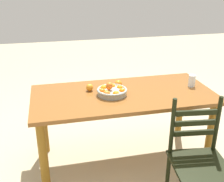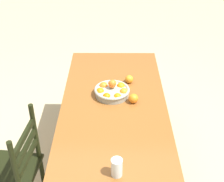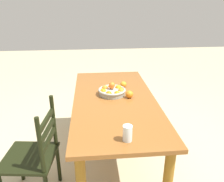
{
  "view_description": "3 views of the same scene",
  "coord_description": "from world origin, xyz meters",
  "px_view_note": "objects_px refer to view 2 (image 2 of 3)",
  "views": [
    {
      "loc": [
        0.68,
        2.44,
        1.86
      ],
      "look_at": [
        0.12,
        0.02,
        0.82
      ],
      "focal_mm": 44.88,
      "sensor_mm": 36.0,
      "label": 1
    },
    {
      "loc": [
        -2.07,
        0.01,
        2.27
      ],
      "look_at": [
        0.12,
        0.02,
        0.82
      ],
      "focal_mm": 51.0,
      "sensor_mm": 36.0,
      "label": 2
    },
    {
      "loc": [
        -2.13,
        0.23,
        1.76
      ],
      "look_at": [
        0.12,
        0.02,
        0.82
      ],
      "focal_mm": 36.67,
      "sensor_mm": 36.0,
      "label": 3
    }
  ],
  "objects_px": {
    "chair_near_window": "(12,172)",
    "drinking_glass": "(117,167)",
    "dining_table": "(114,115)",
    "orange_loose_1": "(133,98)",
    "orange_loose_0": "(129,79)",
    "fruit_bowl": "(112,91)"
  },
  "relations": [
    {
      "from": "orange_loose_1",
      "to": "dining_table",
      "type": "bearing_deg",
      "value": 95.32
    },
    {
      "from": "dining_table",
      "to": "chair_near_window",
      "type": "relative_size",
      "value": 1.88
    },
    {
      "from": "dining_table",
      "to": "orange_loose_0",
      "type": "relative_size",
      "value": 24.93
    },
    {
      "from": "chair_near_window",
      "to": "orange_loose_1",
      "type": "xyz_separation_m",
      "value": [
        0.45,
        -0.91,
        0.36
      ]
    },
    {
      "from": "dining_table",
      "to": "orange_loose_1",
      "type": "height_order",
      "value": "orange_loose_1"
    },
    {
      "from": "fruit_bowl",
      "to": "orange_loose_0",
      "type": "xyz_separation_m",
      "value": [
        0.19,
        -0.15,
        -0.0
      ]
    },
    {
      "from": "dining_table",
      "to": "fruit_bowl",
      "type": "bearing_deg",
      "value": 7.2
    },
    {
      "from": "chair_near_window",
      "to": "drinking_glass",
      "type": "height_order",
      "value": "chair_near_window"
    },
    {
      "from": "dining_table",
      "to": "orange_loose_0",
      "type": "xyz_separation_m",
      "value": [
        0.31,
        -0.14,
        0.15
      ]
    },
    {
      "from": "orange_loose_1",
      "to": "drinking_glass",
      "type": "bearing_deg",
      "value": 169.52
    },
    {
      "from": "fruit_bowl",
      "to": "drinking_glass",
      "type": "relative_size",
      "value": 2.41
    },
    {
      "from": "drinking_glass",
      "to": "orange_loose_1",
      "type": "bearing_deg",
      "value": -10.48
    },
    {
      "from": "dining_table",
      "to": "orange_loose_1",
      "type": "bearing_deg",
      "value": -84.68
    },
    {
      "from": "orange_loose_0",
      "to": "orange_loose_1",
      "type": "height_order",
      "value": "orange_loose_1"
    },
    {
      "from": "dining_table",
      "to": "orange_loose_1",
      "type": "distance_m",
      "value": 0.22
    },
    {
      "from": "chair_near_window",
      "to": "drinking_glass",
      "type": "relative_size",
      "value": 7.73
    },
    {
      "from": "chair_near_window",
      "to": "orange_loose_1",
      "type": "height_order",
      "value": "chair_near_window"
    },
    {
      "from": "orange_loose_0",
      "to": "drinking_glass",
      "type": "height_order",
      "value": "drinking_glass"
    },
    {
      "from": "orange_loose_0",
      "to": "chair_near_window",
      "type": "bearing_deg",
      "value": 130.02
    },
    {
      "from": "chair_near_window",
      "to": "fruit_bowl",
      "type": "bearing_deg",
      "value": 133.86
    },
    {
      "from": "fruit_bowl",
      "to": "orange_loose_0",
      "type": "height_order",
      "value": "fruit_bowl"
    },
    {
      "from": "orange_loose_0",
      "to": "drinking_glass",
      "type": "distance_m",
      "value": 1.06
    }
  ]
}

